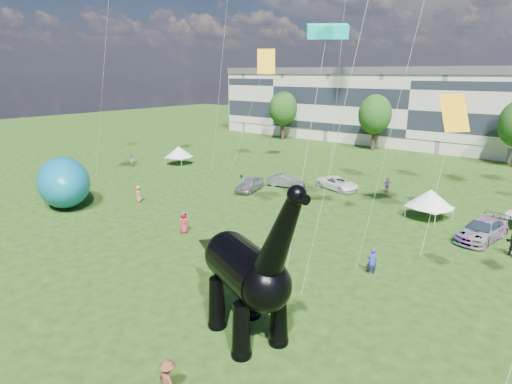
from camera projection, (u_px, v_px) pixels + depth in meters
The scene contains 13 objects.
ground at pixel (149, 312), 22.60m from camera, with size 220.00×220.00×0.00m, color #16330C.
terrace_row at pixel (420, 111), 71.89m from camera, with size 78.00×11.00×12.00m, color beige.
tree_far_left at pixel (283, 106), 78.63m from camera, with size 5.20×5.20×9.44m.
tree_mid_left at pixel (375, 111), 67.58m from camera, with size 5.20×5.20×9.44m.
dinosaur_sculpture at pixel (242, 269), 20.16m from camera, with size 10.44×5.37×8.72m.
car_silver at pixel (250, 184), 45.49m from camera, with size 1.74×4.34×1.48m, color silver.
car_grey at pixel (286, 181), 47.07m from camera, with size 1.42×4.07×1.34m, color slate.
car_white at pixel (338, 183), 46.04m from camera, with size 2.26×4.89×1.36m, color white.
car_dark at pixel (482, 230), 32.11m from camera, with size 2.24×5.52×1.60m, color #595960.
gazebo_near at pixel (430, 198), 36.47m from camera, with size 4.52×4.52×2.63m.
gazebo_left at pixel (179, 152), 58.30m from camera, with size 4.32×4.32×2.52m.
inflatable_teal at pixel (64, 182), 39.91m from camera, with size 7.40×4.63×4.63m, color #0B6287.
visitors at pixel (281, 213), 35.88m from camera, with size 56.00×41.51×1.82m.
Camera 1 is at (17.12, -11.84, 12.23)m, focal length 30.00 mm.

